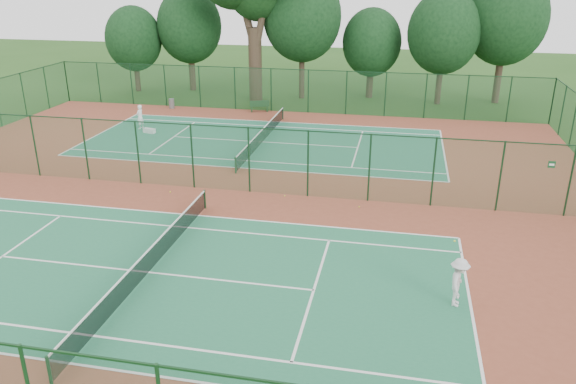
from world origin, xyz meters
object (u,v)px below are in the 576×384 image
(player_near, at_px, (459,282))
(bench, at_px, (259,106))
(kit_bag, at_px, (149,131))
(trash_bin, at_px, (172,104))
(player_far, at_px, (140,117))

(player_near, distance_m, bench, 29.71)
(bench, xyz_separation_m, kit_bag, (-6.11, -7.82, -0.33))
(player_near, height_order, trash_bin, player_near)
(bench, bearing_deg, player_near, -79.77)
(trash_bin, height_order, bench, bench)
(player_near, xyz_separation_m, trash_bin, (-21.33, 26.09, -0.49))
(kit_bag, bearing_deg, player_far, 153.39)
(bench, distance_m, kit_bag, 9.93)
(trash_bin, xyz_separation_m, kit_bag, (1.45, -7.60, -0.23))
(player_near, xyz_separation_m, player_far, (-20.99, 19.48, -0.01))
(player_far, xyz_separation_m, trash_bin, (-0.34, 6.61, -0.49))
(player_far, distance_m, bench, 9.95)
(trash_bin, bearing_deg, bench, 1.72)
(player_near, relative_size, kit_bag, 1.97)
(player_near, relative_size, player_far, 1.01)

